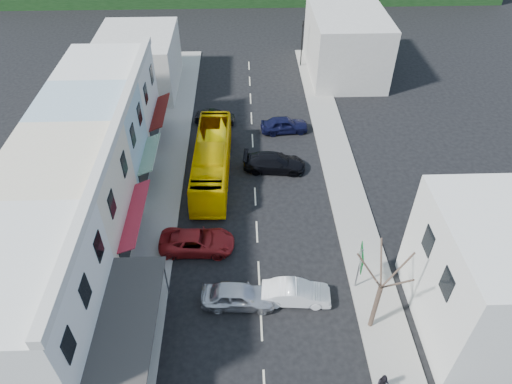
% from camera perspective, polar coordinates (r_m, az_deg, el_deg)
% --- Properties ---
extents(ground, '(120.00, 120.00, 0.00)m').
position_cam_1_polar(ground, '(31.57, 0.36, -10.19)').
color(ground, black).
rests_on(ground, ground).
extents(sidewalk_left, '(3.00, 52.00, 0.15)m').
position_cam_1_polar(sidewalk_left, '(39.16, -11.24, 1.24)').
color(sidewalk_left, gray).
rests_on(sidewalk_left, ground).
extents(sidewalk_right, '(3.00, 52.00, 0.15)m').
position_cam_1_polar(sidewalk_right, '(39.48, 10.76, 1.70)').
color(sidewalk_right, gray).
rests_on(sidewalk_right, ground).
extents(shopfront_row, '(8.25, 30.00, 8.00)m').
position_cam_1_polar(shopfront_row, '(34.27, -21.31, 0.73)').
color(shopfront_row, silver).
rests_on(shopfront_row, ground).
extents(right_building, '(8.00, 9.00, 8.00)m').
position_cam_1_polar(right_building, '(29.65, 28.21, -9.49)').
color(right_building, silver).
rests_on(right_building, ground).
extents(distant_block_left, '(8.00, 10.00, 6.00)m').
position_cam_1_polar(distant_block_left, '(52.74, -14.45, 15.48)').
color(distant_block_left, '#B7B2A8').
rests_on(distant_block_left, ground).
extents(distant_block_right, '(8.00, 12.00, 7.00)m').
position_cam_1_polar(distant_block_right, '(55.38, 11.16, 17.78)').
color(distant_block_right, '#B7B2A8').
rests_on(distant_block_right, ground).
extents(bus, '(2.83, 11.67, 3.10)m').
position_cam_1_polar(bus, '(38.47, -5.52, 3.92)').
color(bus, '#FFCD00').
rests_on(bus, ground).
extents(car_silver, '(4.50, 2.05, 1.40)m').
position_cam_1_polar(car_silver, '(29.58, -2.20, -12.94)').
color(car_silver, silver).
rests_on(car_silver, ground).
extents(car_white, '(4.52, 2.12, 1.40)m').
position_cam_1_polar(car_white, '(29.82, 5.01, -12.51)').
color(car_white, white).
rests_on(car_white, ground).
extents(car_red, '(4.66, 2.06, 1.40)m').
position_cam_1_polar(car_red, '(32.82, -7.37, -6.20)').
color(car_red, maroon).
rests_on(car_red, ground).
extents(car_black_near, '(4.66, 2.27, 1.40)m').
position_cam_1_polar(car_black_near, '(39.47, 2.31, 3.64)').
color(car_black_near, black).
rests_on(car_black_near, ground).
extents(car_navy_mid, '(4.53, 2.16, 1.40)m').
position_cam_1_polar(car_navy_mid, '(44.45, 3.57, 8.32)').
color(car_navy_mid, black).
rests_on(car_navy_mid, ground).
extents(car_black_far, '(4.56, 2.23, 1.40)m').
position_cam_1_polar(car_black_far, '(45.82, -5.15, 9.31)').
color(car_black_far, black).
rests_on(car_black_far, ground).
extents(pedestrian_left, '(0.54, 0.68, 1.70)m').
position_cam_1_polar(pedestrian_left, '(31.81, -15.32, -8.91)').
color(pedestrian_left, black).
rests_on(pedestrian_left, sidewalk_left).
extents(pedestrian_right, '(0.81, 0.66, 1.70)m').
position_cam_1_polar(pedestrian_right, '(27.13, 15.62, -22.08)').
color(pedestrian_right, black).
rests_on(pedestrian_right, sidewalk_right).
extents(direction_sign, '(0.71, 1.72, 3.69)m').
position_cam_1_polar(direction_sign, '(30.16, 12.73, -9.39)').
color(direction_sign, '#07521A').
rests_on(direction_sign, ground).
extents(street_tree, '(2.62, 2.62, 7.62)m').
position_cam_1_polar(street_tree, '(26.99, 15.33, -11.45)').
color(street_tree, '#3C2C22').
rests_on(street_tree, ground).
extents(traffic_signal, '(1.02, 1.34, 5.50)m').
position_cam_1_polar(traffic_signal, '(56.31, 5.75, 17.88)').
color(traffic_signal, black).
rests_on(traffic_signal, ground).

